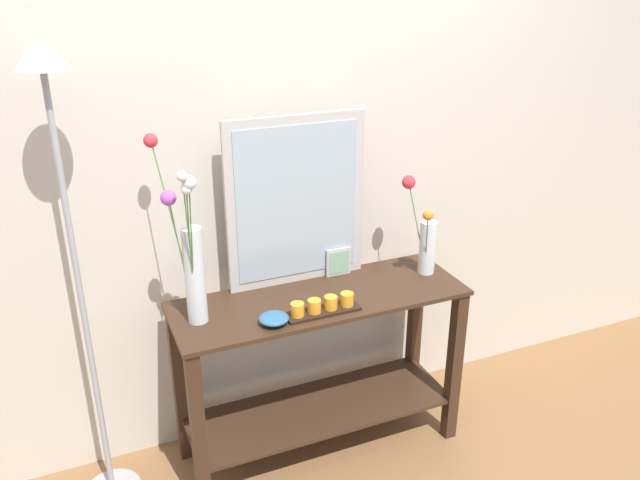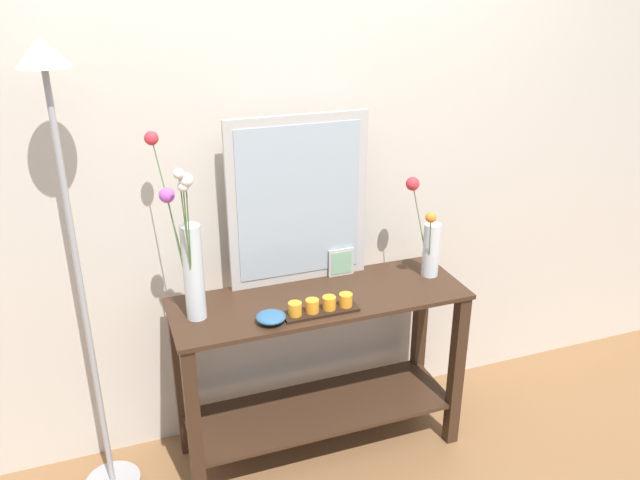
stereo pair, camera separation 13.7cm
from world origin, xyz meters
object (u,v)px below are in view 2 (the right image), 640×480
console_table (320,358)px  picture_frame_small (341,262)px  mirror_leaning (299,201)px  tall_vase_left (189,255)px  vase_right (429,240)px  decorative_bowl (271,317)px  candle_tray (321,307)px  floor_lamp (69,213)px

console_table → picture_frame_small: size_ratio=9.78×
mirror_leaning → tall_vase_left: (-0.51, -0.19, -0.09)m
vase_right → decorative_bowl: vase_right is taller
console_table → decorative_bowl: (-0.26, -0.14, 0.34)m
mirror_leaning → decorative_bowl: mirror_leaning is taller
picture_frame_small → mirror_leaning: bearing=172.7°
candle_tray → decorative_bowl: candle_tray is taller
console_table → tall_vase_left: bearing=179.8°
decorative_bowl → floor_lamp: bearing=162.9°
tall_vase_left → picture_frame_small: 0.76m
candle_tray → floor_lamp: floor_lamp is taller
floor_lamp → decorative_bowl: bearing=-17.1°
mirror_leaning → candle_tray: size_ratio=2.38×
picture_frame_small → floor_lamp: (-1.12, -0.09, 0.42)m
vase_right → floor_lamp: 1.52m
console_table → mirror_leaning: mirror_leaning is taller
console_table → tall_vase_left: 0.81m
vase_right → candle_tray: 0.62m
tall_vase_left → decorative_bowl: 0.41m
tall_vase_left → mirror_leaning: bearing=20.0°
console_table → picture_frame_small: bearing=45.2°
decorative_bowl → tall_vase_left: bearing=153.7°
console_table → floor_lamp: bearing=175.5°
decorative_bowl → vase_right: bearing=12.1°
console_table → picture_frame_small: picture_frame_small is taller
floor_lamp → console_table: bearing=-4.5°
console_table → candle_tray: bearing=-108.7°
console_table → decorative_bowl: bearing=-152.0°
picture_frame_small → floor_lamp: floor_lamp is taller
console_table → vase_right: bearing=3.5°
tall_vase_left → decorative_bowl: (0.28, -0.14, -0.26)m
console_table → candle_tray: 0.37m
picture_frame_small → tall_vase_left: bearing=-167.1°
vase_right → floor_lamp: bearing=178.3°
tall_vase_left → vase_right: (1.08, 0.03, -0.11)m
picture_frame_small → decorative_bowl: (-0.42, -0.30, -0.04)m
candle_tray → floor_lamp: bearing=167.2°
candle_tray → decorative_bowl: (-0.21, -0.01, -0.00)m
console_table → decorative_bowl: decorative_bowl is taller
floor_lamp → vase_right: bearing=-1.7°
tall_vase_left → floor_lamp: size_ratio=0.39×
decorative_bowl → floor_lamp: (-0.70, 0.21, 0.46)m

